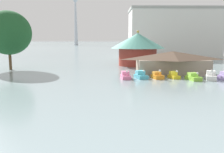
# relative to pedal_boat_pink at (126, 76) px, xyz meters

# --- Properties ---
(pedal_boat_pink) EXTENTS (1.79, 3.02, 1.61)m
(pedal_boat_pink) POSITION_rel_pedal_boat_pink_xyz_m (0.00, 0.00, 0.00)
(pedal_boat_pink) COLOR pink
(pedal_boat_pink) RESTS_ON ground
(pedal_boat_cyan) EXTENTS (2.37, 3.13, 1.63)m
(pedal_boat_cyan) POSITION_rel_pedal_boat_pink_xyz_m (2.71, 0.36, 0.02)
(pedal_boat_cyan) COLOR #4CB7CC
(pedal_boat_cyan) RESTS_ON ground
(pedal_boat_orange) EXTENTS (2.10, 2.63, 1.71)m
(pedal_boat_orange) POSITION_rel_pedal_boat_pink_xyz_m (5.55, -0.05, -0.02)
(pedal_boat_orange) COLOR orange
(pedal_boat_orange) RESTS_ON ground
(pedal_boat_yellow) EXTENTS (1.91, 2.49, 1.54)m
(pedal_boat_yellow) POSITION_rel_pedal_boat_pink_xyz_m (8.54, 0.27, -0.01)
(pedal_boat_yellow) COLOR yellow
(pedal_boat_yellow) RESTS_ON ground
(pedal_boat_lime) EXTENTS (2.20, 3.18, 1.50)m
(pedal_boat_lime) POSITION_rel_pedal_boat_pink_xyz_m (11.34, -1.54, -0.02)
(pedal_boat_lime) COLOR #8CCC3F
(pedal_boat_lime) RESTS_ON ground
(pedal_boat_white) EXTENTS (2.42, 3.26, 1.86)m
(pedal_boat_white) POSITION_rel_pedal_boat_pink_xyz_m (14.43, -1.32, 0.09)
(pedal_boat_white) COLOR white
(pedal_boat_white) RESTS_ON ground
(boathouse) EXTENTS (14.79, 6.37, 4.51)m
(boathouse) POSITION_rel_pedal_boat_pink_xyz_m (9.57, 5.40, 1.86)
(boathouse) COLOR gray
(boathouse) RESTS_ON ground
(green_roof_pavilion) EXTENTS (14.08, 14.08, 9.16)m
(green_roof_pavilion) POSITION_rel_pedal_boat_pink_xyz_m (4.60, 21.81, 4.45)
(green_roof_pavilion) COLOR #993328
(green_roof_pavilion) RESTS_ON ground
(shoreline_tree_tall_left) EXTENTS (10.04, 10.04, 13.11)m
(shoreline_tree_tall_left) POSITION_rel_pedal_boat_pink_xyz_m (-25.29, 12.89, 7.74)
(shoreline_tree_tall_left) COLOR brown
(shoreline_tree_tall_left) RESTS_ON ground
(background_building_block) EXTENTS (35.22, 16.66, 19.00)m
(background_building_block) POSITION_rel_pedal_boat_pink_xyz_m (22.73, 55.92, 9.01)
(background_building_block) COLOR silver
(background_building_block) RESTS_ON ground
(distant_broadcast_tower) EXTENTS (6.16, 6.16, 116.31)m
(distant_broadcast_tower) POSITION_rel_pedal_boat_pink_xyz_m (-43.43, 251.27, 47.45)
(distant_broadcast_tower) COLOR #B7BCC6
(distant_broadcast_tower) RESTS_ON ground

